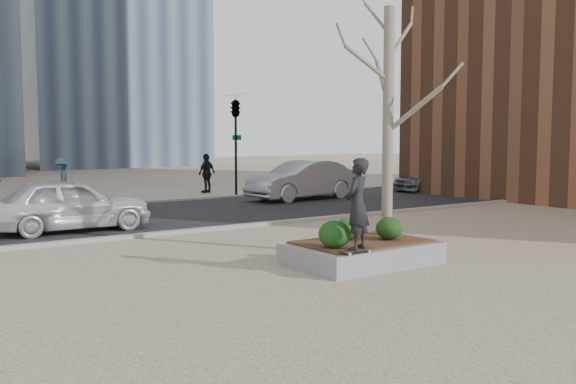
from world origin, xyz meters
TOP-DOWN VIEW (x-y plane):
  - ground at (0.00, 0.00)m, footprint 120.00×120.00m
  - street at (0.00, 10.00)m, footprint 60.00×8.00m
  - far_sidewalk at (0.00, 17.00)m, footprint 60.00×6.00m
  - planter at (1.00, 0.00)m, footprint 3.00×2.00m
  - planter_mulch at (1.00, 0.00)m, footprint 2.70×1.70m
  - sycamore_tree at (2.00, 0.30)m, footprint 2.80×2.80m
  - shrub_left at (-0.02, -0.34)m, footprint 0.64×0.64m
  - shrub_middle at (0.81, 0.24)m, footprint 0.55×0.55m
  - shrub_right at (1.57, -0.23)m, footprint 0.57×0.57m
  - skateboard at (0.10, -0.88)m, footprint 0.79×0.24m
  - skateboarder at (0.10, -0.88)m, footprint 0.76×0.67m
  - police_car at (-2.73, 8.05)m, footprint 4.47×1.93m
  - car_silver at (7.91, 11.54)m, footprint 5.07×2.14m
  - car_third at (15.59, 11.33)m, footprint 4.39×2.05m
  - pedestrian_b at (-0.47, 16.87)m, footprint 0.95×1.26m
  - pedestrian_c at (6.08, 16.56)m, footprint 1.16×0.81m
  - traffic_light_far at (6.50, 14.60)m, footprint 0.60×2.48m

SIDE VIEW (x-z plane):
  - ground at x=0.00m, z-range 0.00..0.00m
  - street at x=0.00m, z-range 0.00..0.02m
  - far_sidewalk at x=0.00m, z-range 0.00..0.02m
  - planter at x=1.00m, z-range 0.00..0.45m
  - planter_mulch at x=1.00m, z-range 0.45..0.49m
  - skateboard at x=0.10m, z-range 0.45..0.53m
  - car_third at x=15.59m, z-range 0.02..1.26m
  - shrub_middle at x=0.81m, z-range 0.49..0.96m
  - shrub_right at x=1.57m, z-range 0.49..0.97m
  - shrub_left at x=-0.02m, z-range 0.49..1.03m
  - police_car at x=-2.73m, z-range 0.02..1.52m
  - car_silver at x=7.91m, z-range 0.02..1.65m
  - pedestrian_b at x=-0.47m, z-range 0.02..1.76m
  - pedestrian_c at x=6.08m, z-range 0.02..1.85m
  - skateboarder at x=0.10m, z-range 0.53..2.28m
  - traffic_light_far at x=6.50m, z-range 0.00..4.50m
  - sycamore_tree at x=2.00m, z-range 0.49..7.09m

